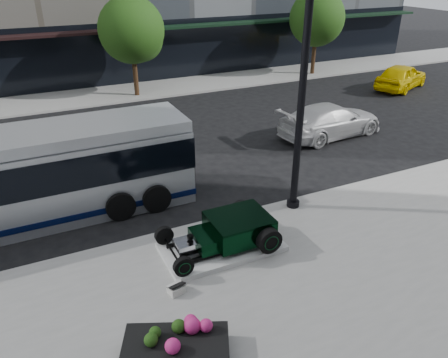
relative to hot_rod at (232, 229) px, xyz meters
name	(u,v)px	position (x,y,z in m)	size (l,w,h in m)	color
ground	(207,191)	(0.77, 3.64, -0.70)	(120.00, 120.00, 0.00)	black
sidewalk_far	(117,94)	(0.77, 17.64, -0.64)	(70.00, 4.00, 0.12)	gray
street_trees	(134,32)	(1.91, 16.71, 3.07)	(29.80, 3.80, 5.70)	black
display_plinth	(222,247)	(-0.33, 0.00, -0.50)	(3.40, 1.80, 0.15)	silver
hot_rod	(232,229)	(0.00, 0.00, 0.00)	(3.22, 2.00, 0.81)	black
info_plaque	(176,289)	(-2.13, -1.17, -0.45)	(0.45, 0.37, 0.31)	silver
lamppost	(301,104)	(2.89, 1.19, 2.97)	(0.42, 0.42, 7.67)	black
flower_planter	(176,348)	(-2.81, -3.04, -0.32)	(2.44, 1.88, 0.71)	black
white_sedan	(331,120)	(8.28, 6.21, 0.07)	(2.16, 5.31, 1.54)	silver
yellow_taxi	(401,76)	(17.68, 11.08, 0.11)	(1.90, 4.72, 1.61)	#ECCC00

